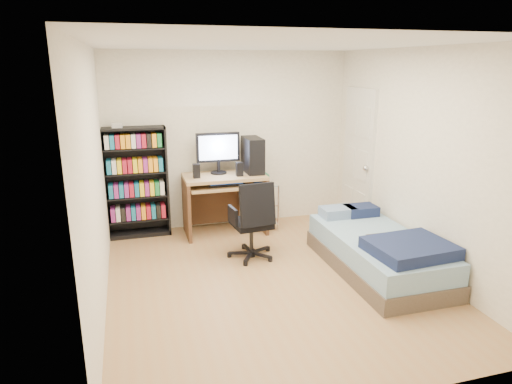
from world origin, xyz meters
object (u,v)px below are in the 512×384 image
object	(u,v)px
media_shelf	(136,181)
office_chair	(253,234)
computer_desk	(231,179)
bed	(379,251)

from	to	relation	value
media_shelf	office_chair	xyz separation A→B (m)	(1.31, -1.19, -0.46)
media_shelf	computer_desk	bearing A→B (deg)	-7.37
media_shelf	computer_desk	xyz separation A→B (m)	(1.29, -0.17, -0.02)
media_shelf	computer_desk	size ratio (longest dim) A/B	1.12
computer_desk	office_chair	distance (m)	1.12
media_shelf	bed	size ratio (longest dim) A/B	0.82
media_shelf	bed	bearing A→B (deg)	-36.79
computer_desk	bed	size ratio (longest dim) A/B	0.74
computer_desk	bed	world-z (taller)	computer_desk
computer_desk	bed	xyz separation A→B (m)	(1.32, -1.78, -0.52)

